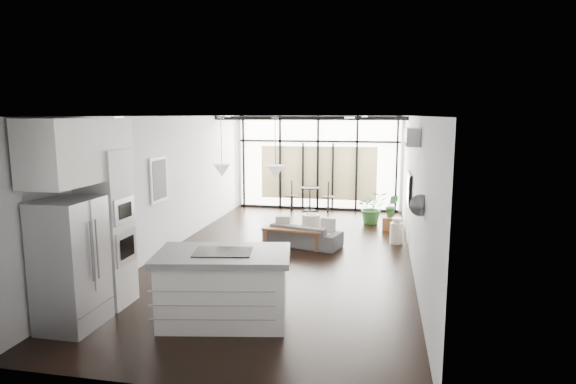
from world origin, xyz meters
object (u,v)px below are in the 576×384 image
at_px(sofa, 303,231).
at_px(tv, 409,188).
at_px(console_bench, 293,238).
at_px(fridge, 71,264).
at_px(milk_can, 397,231).
at_px(island, 224,287).
at_px(pouf, 311,222).

xyz_separation_m(sofa, tv, (2.23, 0.23, 0.97)).
distance_m(sofa, console_bench, 0.33).
bearing_deg(fridge, milk_can, 49.99).
bearing_deg(island, console_bench, 76.12).
height_order(island, tv, tv).
xyz_separation_m(island, pouf, (0.37, 5.66, -0.31)).
bearing_deg(milk_can, fridge, -130.01).
bearing_deg(milk_can, console_bench, -159.17).
bearing_deg(tv, fridge, -133.31).
distance_m(fridge, sofa, 5.21).
bearing_deg(fridge, tv, 46.69).
xyz_separation_m(milk_can, tv, (0.21, -0.35, 1.01)).
xyz_separation_m(island, tv, (2.64, 4.31, 0.81)).
height_order(island, fridge, fridge).
height_order(sofa, console_bench, sofa).
bearing_deg(sofa, pouf, -72.18).
bearing_deg(sofa, fridge, 79.07).
xyz_separation_m(island, fridge, (-1.93, -0.54, 0.38)).
xyz_separation_m(fridge, sofa, (2.35, 4.62, -0.54)).
bearing_deg(pouf, tv, -30.61).
bearing_deg(milk_can, island, -117.57).
xyz_separation_m(fridge, console_bench, (2.17, 4.36, -0.66)).
distance_m(sofa, milk_can, 2.10).
bearing_deg(console_bench, pouf, 93.87).
bearing_deg(sofa, tv, -157.98).
distance_m(fridge, pouf, 6.64).
distance_m(fridge, milk_can, 6.81).
relative_size(island, tv, 1.64).
relative_size(pouf, tv, 0.42).
relative_size(island, sofa, 1.08).
relative_size(sofa, milk_can, 2.90).
bearing_deg(sofa, milk_can, -147.93).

